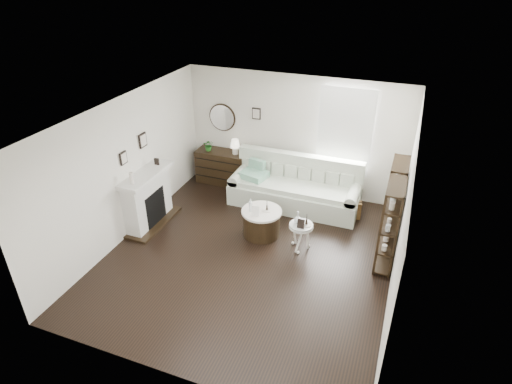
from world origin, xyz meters
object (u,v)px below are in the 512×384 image
at_px(dresser, 222,167).
at_px(drum_table, 262,222).
at_px(sofa, 295,190).
at_px(pedestal_table, 301,226).

height_order(dresser, drum_table, dresser).
xyz_separation_m(sofa, drum_table, (-0.28, -1.36, -0.08)).
bearing_deg(sofa, drum_table, -101.80).
relative_size(dresser, drum_table, 1.54).
distance_m(sofa, drum_table, 1.39).
xyz_separation_m(dresser, pedestal_table, (2.48, -1.93, 0.09)).
xyz_separation_m(dresser, drum_table, (1.64, -1.75, -0.13)).
height_order(sofa, drum_table, sofa).
distance_m(sofa, dresser, 1.97).
relative_size(dresser, pedestal_table, 2.23).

